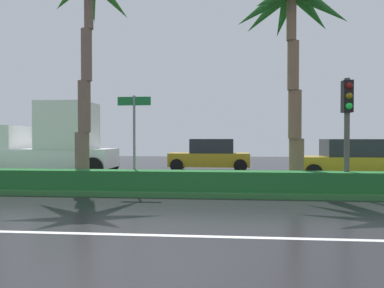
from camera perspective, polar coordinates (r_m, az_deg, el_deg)
ground_plane at (r=13.45m, az=0.81°, el=-6.79°), size 90.00×42.00×0.10m
near_lane_divider_stripe at (r=6.60m, az=-3.80°, el=-14.45°), size 81.00×0.14×0.01m
median_strip at (r=12.45m, az=0.47°, el=-6.84°), size 85.50×4.00×0.15m
median_hedge at (r=11.01m, az=-0.11°, el=-5.88°), size 76.50×0.70×0.60m
palm_tree_mid_left at (r=13.80m, az=-16.35°, el=20.26°), size 3.91×3.87×7.81m
palm_tree_centre_left at (r=12.66m, az=15.82°, el=18.95°), size 3.86×4.05×6.94m
traffic_signal_median_right at (r=11.64m, az=23.66°, el=4.51°), size 0.28×0.43×3.41m
street_name_sign at (r=11.75m, az=-9.26°, el=2.49°), size 1.10×0.08×3.00m
box_truck_lead at (r=18.35m, az=-22.03°, el=0.20°), size 6.40×2.64×3.46m
car_in_traffic_leading at (r=19.30m, az=2.88°, el=-1.84°), size 4.30×2.02×1.72m
car_in_traffic_second at (r=16.99m, az=23.82°, el=-2.30°), size 4.30×2.02×1.72m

